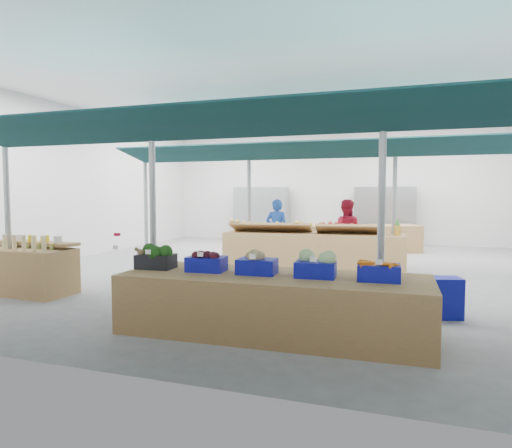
{
  "coord_description": "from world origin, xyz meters",
  "views": [
    {
      "loc": [
        2.89,
        -10.29,
        1.84
      ],
      "look_at": [
        -0.1,
        -1.6,
        1.19
      ],
      "focal_mm": 32.0,
      "sensor_mm": 36.0,
      "label": 1
    }
  ],
  "objects_px": {
    "veg_counter": "(273,304)",
    "vendor_left": "(277,230)",
    "crate_stack": "(443,298)",
    "vendor_right": "(345,232)",
    "fruit_counter": "(313,252)",
    "bottle_shelf": "(26,269)"
  },
  "relations": [
    {
      "from": "veg_counter",
      "to": "vendor_left",
      "type": "bearing_deg",
      "value": 104.15
    },
    {
      "from": "crate_stack",
      "to": "vendor_right",
      "type": "relative_size",
      "value": 0.36
    },
    {
      "from": "fruit_counter",
      "to": "crate_stack",
      "type": "bearing_deg",
      "value": -55.17
    },
    {
      "from": "veg_counter",
      "to": "fruit_counter",
      "type": "distance_m",
      "value": 4.88
    },
    {
      "from": "crate_stack",
      "to": "vendor_left",
      "type": "bearing_deg",
      "value": 130.81
    },
    {
      "from": "vendor_right",
      "to": "bottle_shelf",
      "type": "bearing_deg",
      "value": 41.95
    },
    {
      "from": "bottle_shelf",
      "to": "vendor_right",
      "type": "bearing_deg",
      "value": 47.5
    },
    {
      "from": "crate_stack",
      "to": "vendor_right",
      "type": "height_order",
      "value": "vendor_right"
    },
    {
      "from": "bottle_shelf",
      "to": "vendor_left",
      "type": "relative_size",
      "value": 1.13
    },
    {
      "from": "veg_counter",
      "to": "fruit_counter",
      "type": "bearing_deg",
      "value": 94.08
    },
    {
      "from": "veg_counter",
      "to": "vendor_left",
      "type": "distance_m",
      "value": 6.21
    },
    {
      "from": "crate_stack",
      "to": "vendor_left",
      "type": "height_order",
      "value": "vendor_left"
    },
    {
      "from": "bottle_shelf",
      "to": "vendor_left",
      "type": "distance_m",
      "value": 6.09
    },
    {
      "from": "bottle_shelf",
      "to": "vendor_right",
      "type": "distance_m",
      "value": 7.22
    },
    {
      "from": "veg_counter",
      "to": "crate_stack",
      "type": "height_order",
      "value": "veg_counter"
    },
    {
      "from": "bottle_shelf",
      "to": "vendor_right",
      "type": "xyz_separation_m",
      "value": [
        5.06,
        5.13,
        0.38
      ]
    },
    {
      "from": "fruit_counter",
      "to": "crate_stack",
      "type": "relative_size",
      "value": 6.94
    },
    {
      "from": "vendor_right",
      "to": "crate_stack",
      "type": "bearing_deg",
      "value": 111.18
    },
    {
      "from": "fruit_counter",
      "to": "veg_counter",
      "type": "bearing_deg",
      "value": -87.61
    },
    {
      "from": "vendor_left",
      "to": "veg_counter",
      "type": "bearing_deg",
      "value": 102.46
    },
    {
      "from": "fruit_counter",
      "to": "vendor_left",
      "type": "xyz_separation_m",
      "value": [
        -1.2,
        1.1,
        0.38
      ]
    },
    {
      "from": "bottle_shelf",
      "to": "crate_stack",
      "type": "relative_size",
      "value": 3.14
    }
  ]
}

